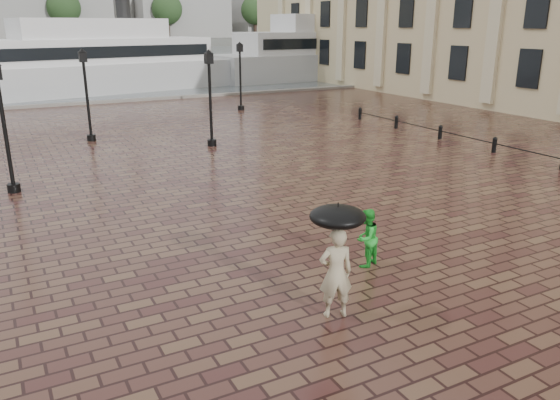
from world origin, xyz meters
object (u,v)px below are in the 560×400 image
at_px(street_lamps, 97,95).
at_px(child_pedestrian, 366,238).
at_px(ferry_far, 334,52).
at_px(adult_pedestrian, 336,273).
at_px(ferry_near, 94,62).

xyz_separation_m(street_lamps, child_pedestrian, (2.89, -18.43, -1.60)).
bearing_deg(child_pedestrian, ferry_far, -144.59).
xyz_separation_m(adult_pedestrian, child_pedestrian, (2.00, 1.68, -0.22)).
xyz_separation_m(adult_pedestrian, ferry_far, (28.99, 44.31, 1.79)).
relative_size(adult_pedestrian, ferry_far, 0.07).
bearing_deg(child_pedestrian, ferry_near, -113.41).
bearing_deg(street_lamps, adult_pedestrian, -87.49).
xyz_separation_m(adult_pedestrian, ferry_near, (2.81, 41.97, 1.57)).
relative_size(street_lamps, ferry_far, 0.76).
height_order(ferry_near, ferry_far, ferry_far).
height_order(street_lamps, ferry_near, ferry_near).
relative_size(street_lamps, child_pedestrian, 14.74).
bearing_deg(ferry_far, adult_pedestrian, -125.82).
distance_m(street_lamps, ferry_near, 22.17).
relative_size(ferry_near, ferry_far, 0.94).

